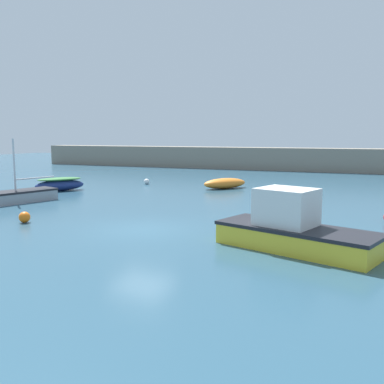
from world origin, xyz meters
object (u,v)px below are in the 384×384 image
(mooring_buoy_white, at_px, (147,181))
(mooring_buoy_orange, at_px, (25,217))
(rowboat_with_red_cover, at_px, (60,184))
(rowboat_white_midwater, at_px, (225,183))
(motorboat_grey_hull, at_px, (293,229))
(sailboat_short_mast, at_px, (16,196))

(mooring_buoy_white, relative_size, mooring_buoy_orange, 0.87)
(rowboat_with_red_cover, relative_size, mooring_buoy_white, 7.91)
(mooring_buoy_orange, bearing_deg, rowboat_white_midwater, 73.78)
(rowboat_with_red_cover, distance_m, mooring_buoy_orange, 11.22)
(motorboat_grey_hull, bearing_deg, mooring_buoy_white, 150.68)
(motorboat_grey_hull, distance_m, rowboat_white_midwater, 16.89)
(mooring_buoy_white, distance_m, mooring_buoy_orange, 15.64)
(rowboat_white_midwater, bearing_deg, sailboat_short_mast, 179.04)
(rowboat_white_midwater, bearing_deg, rowboat_with_red_cover, 157.73)
(rowboat_with_red_cover, height_order, mooring_buoy_orange, rowboat_with_red_cover)
(rowboat_white_midwater, height_order, sailboat_short_mast, sailboat_short_mast)
(sailboat_short_mast, height_order, mooring_buoy_white, sailboat_short_mast)
(mooring_buoy_orange, bearing_deg, mooring_buoy_white, 98.16)
(rowboat_white_midwater, distance_m, rowboat_with_red_cover, 11.81)
(rowboat_white_midwater, bearing_deg, mooring_buoy_orange, -157.31)
(motorboat_grey_hull, relative_size, sailboat_short_mast, 1.20)
(rowboat_with_red_cover, relative_size, mooring_buoy_orange, 6.88)
(rowboat_white_midwater, distance_m, mooring_buoy_white, 6.66)
(mooring_buoy_white, xyz_separation_m, mooring_buoy_orange, (2.22, -15.48, 0.03))
(rowboat_white_midwater, xyz_separation_m, mooring_buoy_orange, (-4.43, -15.23, -0.13))
(rowboat_with_red_cover, bearing_deg, mooring_buoy_white, 3.88)
(sailboat_short_mast, height_order, mooring_buoy_orange, sailboat_short_mast)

